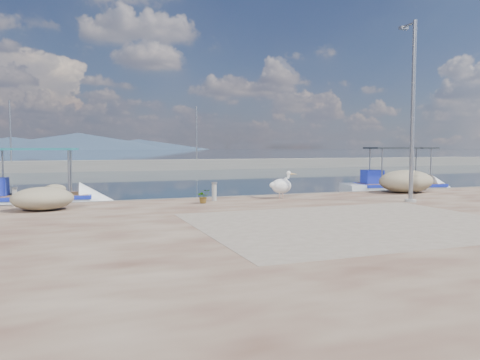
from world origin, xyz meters
The scene contains 14 objects.
ground centered at (0.00, 0.00, 0.00)m, with size 1400.00×1400.00×0.00m, color #162635.
quay centered at (0.00, -6.00, 0.25)m, with size 44.00×22.00×0.50m, color #4B2A20.
quay_patch centered at (1.00, -3.00, 0.50)m, with size 9.00×7.00×0.01m, color gray.
breakwater centered at (0.00, 40.00, 0.60)m, with size 120.00×2.20×7.50m.
mountains centered at (4.39, 650.00, 9.51)m, with size 370.00×280.00×22.00m.
boat_left centered at (-7.98, 7.56, 0.24)m, with size 6.45×2.48×3.04m.
boat_right centered at (10.77, 7.25, 0.24)m, with size 6.72×3.44×3.09m.
pelican centered at (1.78, 3.56, 1.04)m, with size 1.20×0.64×1.15m.
lamp_post centered at (5.97, 0.66, 3.80)m, with size 0.44×0.96×7.00m.
bollard_near centered at (-1.14, 3.69, 0.91)m, with size 0.25×0.25×0.75m.
bollard_far centered at (-8.46, 4.60, 0.88)m, with size 0.23×0.23×0.69m.
potted_plant centered at (-1.77, 3.08, 0.77)m, with size 0.48×0.41×0.53m, color #33722D.
net_pile_c centered at (8.37, 3.77, 1.04)m, with size 2.74×1.95×1.07m, color tan.
net_pile_b centered at (-7.46, 3.03, 0.90)m, with size 2.04×1.58×0.79m, color tan.
Camera 1 is at (-6.69, -14.11, 2.64)m, focal length 35.00 mm.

